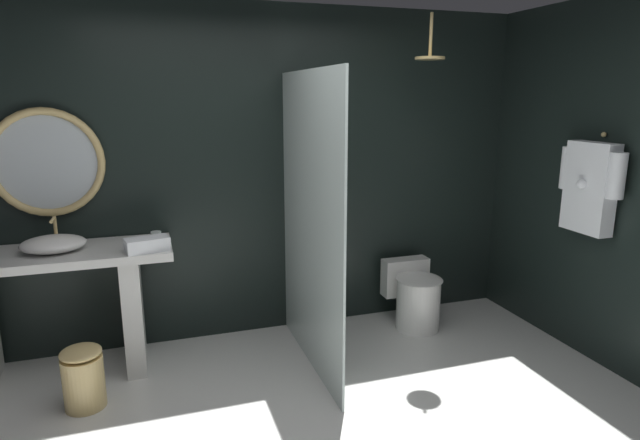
# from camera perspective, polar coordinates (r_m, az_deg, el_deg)

# --- Properties ---
(back_wall_panel) EXTENTS (4.80, 0.10, 2.60)m
(back_wall_panel) POSITION_cam_1_polar(r_m,az_deg,el_deg) (4.27, -7.90, 4.78)
(back_wall_panel) COLOR black
(back_wall_panel) RESTS_ON ground_plane
(side_wall_right) EXTENTS (0.10, 2.47, 2.60)m
(side_wall_right) POSITION_cam_1_polar(r_m,az_deg,el_deg) (4.37, 27.34, 3.62)
(side_wall_right) COLOR black
(side_wall_right) RESTS_ON ground_plane
(vanity_counter) EXTENTS (1.56, 0.58, 0.90)m
(vanity_counter) POSITION_cam_1_polar(r_m,az_deg,el_deg) (4.09, -26.44, -7.52)
(vanity_counter) COLOR silver
(vanity_counter) RESTS_ON ground_plane
(vessel_sink) EXTENTS (0.41, 0.34, 0.21)m
(vessel_sink) POSITION_cam_1_polar(r_m,az_deg,el_deg) (3.97, -26.66, -2.29)
(vessel_sink) COLOR white
(vessel_sink) RESTS_ON vanity_counter
(tumbler_cup) EXTENTS (0.07, 0.07, 0.09)m
(tumbler_cup) POSITION_cam_1_polar(r_m,az_deg,el_deg) (3.90, -17.13, -1.84)
(tumbler_cup) COLOR silver
(tumbler_cup) RESTS_ON vanity_counter
(round_wall_mirror) EXTENTS (0.76, 0.05, 0.76)m
(round_wall_mirror) POSITION_cam_1_polar(r_m,az_deg,el_deg) (4.15, -27.21, 5.47)
(round_wall_mirror) COLOR tan
(shower_glass_panel) EXTENTS (0.02, 1.36, 2.08)m
(shower_glass_panel) POSITION_cam_1_polar(r_m,az_deg,el_deg) (3.69, -1.06, -0.50)
(shower_glass_panel) COLOR silver
(shower_glass_panel) RESTS_ON ground_plane
(rain_shower_head) EXTENTS (0.22, 0.22, 0.33)m
(rain_shower_head) POSITION_cam_1_polar(r_m,az_deg,el_deg) (4.17, 11.70, 16.95)
(rain_shower_head) COLOR tan
(hanging_bathrobe) EXTENTS (0.20, 0.54, 0.71)m
(hanging_bathrobe) POSITION_cam_1_polar(r_m,az_deg,el_deg) (4.20, 26.94, 3.44)
(hanging_bathrobe) COLOR tan
(toilet) EXTENTS (0.40, 0.53, 0.54)m
(toilet) POSITION_cam_1_polar(r_m,az_deg,el_deg) (4.61, 10.13, -8.06)
(toilet) COLOR white
(toilet) RESTS_ON ground_plane
(waste_bin) EXTENTS (0.25, 0.25, 0.41)m
(waste_bin) POSITION_cam_1_polar(r_m,az_deg,el_deg) (3.76, -24.02, -15.08)
(waste_bin) COLOR tan
(waste_bin) RESTS_ON ground_plane
(folded_hand_towel) EXTENTS (0.30, 0.20, 0.09)m
(folded_hand_towel) POSITION_cam_1_polar(r_m,az_deg,el_deg) (3.74, -18.02, -2.52)
(folded_hand_towel) COLOR white
(folded_hand_towel) RESTS_ON vanity_counter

